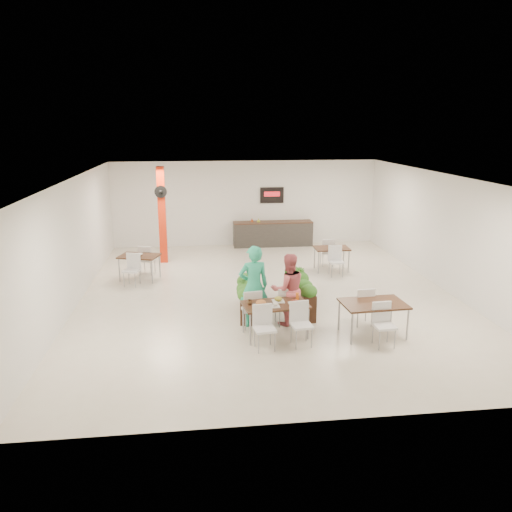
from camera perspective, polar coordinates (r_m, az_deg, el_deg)
The scene contains 12 objects.
ground at distance 13.65m, azimuth 1.38°, elevation -4.50°, with size 12.00×12.00×0.00m, color beige.
room_shell at distance 13.12m, azimuth 1.43°, elevation 3.80°, with size 10.10×12.10×3.22m.
red_column at distance 16.82m, azimuth -10.68°, elevation 4.74°, with size 0.40×0.41×3.20m.
service_counter at distance 19.05m, azimuth 1.93°, elevation 2.63°, with size 3.00×0.64×2.20m.
main_table at distance 10.90m, azimuth 2.18°, elevation -6.05°, with size 1.49×1.76×0.92m.
diner_man at distance 11.36m, azimuth -0.28°, elevation -3.48°, with size 0.69×0.46×1.90m, color #29B287.
diner_woman at distance 11.50m, azimuth 3.70°, elevation -3.82°, with size 0.82×0.64×1.69m, color #D65F68.
planter_left at distance 12.26m, azimuth -1.15°, elevation -4.32°, with size 0.53×1.80×0.94m.
planter_right at distance 12.55m, azimuth 5.00°, elevation -3.85°, with size 0.48×2.07×1.09m.
side_table_a at distance 15.22m, azimuth -13.19°, elevation -0.38°, with size 1.31×1.67×0.92m.
side_table_b at distance 15.93m, azimuth 8.64°, elevation 0.50°, with size 1.09×1.63×0.92m.
side_table_c at distance 11.25m, azimuth 13.26°, elevation -5.75°, with size 1.43×1.64×0.92m.
Camera 1 is at (-1.87, -12.74, 4.52)m, focal length 35.00 mm.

